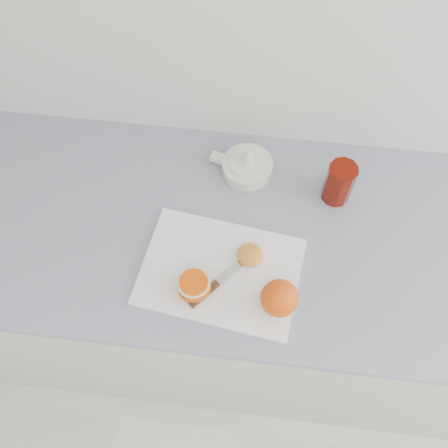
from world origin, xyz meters
name	(u,v)px	position (x,y,z in m)	size (l,w,h in m)	color
counter	(274,298)	(0.07, 1.70, 0.45)	(2.54, 0.64, 0.89)	beige
cutting_board	(220,272)	(-0.09, 1.58, 0.90)	(0.37, 0.26, 0.01)	white
whole_orange	(279,298)	(0.05, 1.51, 0.94)	(0.09, 0.09, 0.09)	#E3410A
half_orange	(194,286)	(-0.14, 1.52, 0.93)	(0.08, 0.08, 0.05)	#E3410A
squeezed_shell	(250,255)	(-0.02, 1.62, 0.92)	(0.06, 0.06, 0.03)	orange
paring_knife	(210,289)	(-0.11, 1.52, 0.91)	(0.14, 0.16, 0.01)	#4B3619
citrus_juicer	(247,165)	(-0.06, 1.88, 0.91)	(0.17, 0.13, 0.09)	white
red_tumbler	(339,184)	(0.18, 1.83, 0.95)	(0.07, 0.07, 0.12)	#5F0C02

